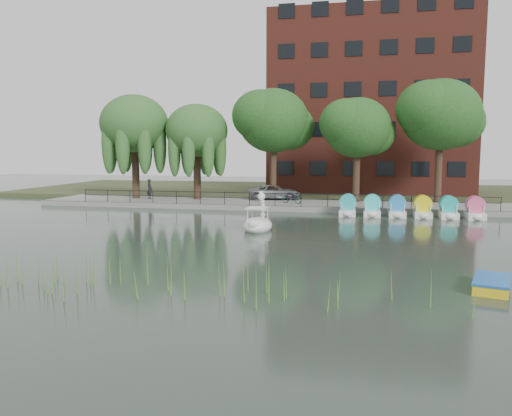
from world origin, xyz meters
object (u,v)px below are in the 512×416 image
(minivan, at_px, (275,191))
(pedestrian, at_px, (150,188))
(yellow_rowboat, at_px, (492,284))
(swan_boat, at_px, (258,222))
(bicycle, at_px, (292,197))

(minivan, relative_size, pedestrian, 2.60)
(minivan, bearing_deg, yellow_rowboat, -167.17)
(yellow_rowboat, bearing_deg, pedestrian, 150.31)
(swan_boat, relative_size, yellow_rowboat, 1.11)
(minivan, distance_m, swan_boat, 14.24)
(bicycle, xyz_separation_m, yellow_rowboat, (9.84, -21.80, -0.69))
(swan_boat, distance_m, yellow_rowboat, 14.60)
(pedestrian, bearing_deg, minivan, -130.56)
(swan_boat, bearing_deg, pedestrian, 137.61)
(bicycle, relative_size, pedestrian, 0.87)
(bicycle, height_order, yellow_rowboat, bicycle)
(yellow_rowboat, bearing_deg, minivan, 131.22)
(bicycle, distance_m, pedestrian, 12.66)
(bicycle, xyz_separation_m, swan_boat, (-0.37, -11.36, -0.43))
(pedestrian, bearing_deg, swan_boat, 174.62)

